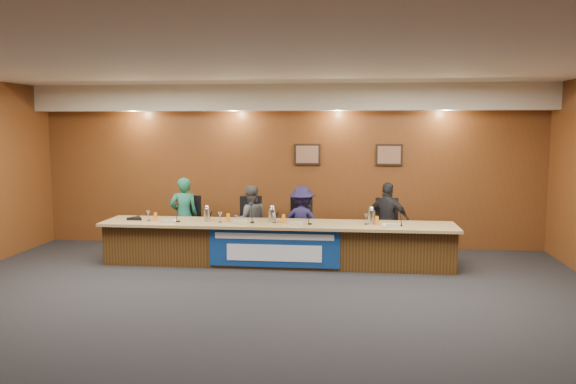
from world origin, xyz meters
name	(u,v)px	position (x,y,z in m)	size (l,w,h in m)	color
floor	(254,308)	(0.00, 0.00, 0.00)	(10.00, 10.00, 0.00)	black
ceiling	(252,63)	(0.00, 0.00, 3.20)	(10.00, 8.00, 0.04)	silver
wall_back	(287,167)	(0.00, 4.00, 1.60)	(10.00, 0.04, 3.20)	#5C3116
soffit	(286,98)	(0.00, 3.75, 2.95)	(10.00, 0.50, 0.50)	beige
dais_body	(277,245)	(0.00, 2.40, 0.35)	(6.00, 0.80, 0.70)	#442B11
dais_top	(277,224)	(0.00, 2.35, 0.72)	(6.10, 0.95, 0.05)	#967D4D
banner	(274,248)	(0.00, 1.99, 0.38)	(2.20, 0.02, 0.65)	navy
banner_text_upper	(274,237)	(0.00, 1.97, 0.58)	(2.00, 0.01, 0.10)	silver
banner_text_lower	(274,253)	(0.00, 1.97, 0.30)	(1.60, 0.01, 0.28)	silver
wall_photo_left	(307,154)	(0.40, 3.97, 1.85)	(0.52, 0.04, 0.42)	black
wall_photo_right	(389,155)	(2.00, 3.97, 1.85)	(0.52, 0.04, 0.42)	black
panelist_a	(184,215)	(-1.87, 3.08, 0.72)	(0.53, 0.35, 1.45)	#175743
panelist_b	(250,220)	(-0.60, 3.08, 0.66)	(0.64, 0.50, 1.31)	#444548
panelist_c	(302,221)	(0.38, 3.08, 0.65)	(0.84, 0.48, 1.30)	#19153B
panelist_d	(388,221)	(1.94, 3.08, 0.70)	(0.82, 0.34, 1.40)	black
office_chair_a	(186,227)	(-1.87, 3.18, 0.48)	(0.48, 0.48, 0.08)	black
office_chair_b	(251,229)	(-0.60, 3.18, 0.48)	(0.48, 0.48, 0.08)	black
office_chair_c	(303,230)	(0.38, 3.18, 0.48)	(0.48, 0.48, 0.08)	black
office_chair_d	(387,231)	(1.94, 3.18, 0.48)	(0.48, 0.48, 0.08)	black
nameplate_a	(168,220)	(-1.86, 2.10, 0.80)	(0.24, 0.06, 0.09)	white
microphone_a	(178,221)	(-1.71, 2.22, 0.76)	(0.07, 0.07, 0.02)	black
juice_glass_a	(156,217)	(-2.14, 2.28, 0.82)	(0.06, 0.06, 0.15)	orange
water_glass_a	(149,216)	(-2.27, 2.30, 0.84)	(0.08, 0.08, 0.18)	silver
nameplate_b	(238,222)	(-0.63, 2.10, 0.80)	(0.24, 0.06, 0.09)	white
microphone_b	(252,222)	(-0.42, 2.28, 0.76)	(0.07, 0.07, 0.02)	black
juice_glass_b	(228,218)	(-0.85, 2.32, 0.82)	(0.06, 0.06, 0.15)	orange
water_glass_b	(220,217)	(-0.98, 2.26, 0.84)	(0.08, 0.08, 0.18)	silver
nameplate_c	(295,223)	(0.35, 2.09, 0.80)	(0.24, 0.06, 0.09)	white
microphone_c	(310,224)	(0.58, 2.23, 0.76)	(0.07, 0.07, 0.02)	black
juice_glass_c	(284,219)	(0.12, 2.32, 0.82)	(0.06, 0.06, 0.15)	orange
water_glass_c	(274,218)	(-0.04, 2.32, 0.84)	(0.08, 0.08, 0.18)	silver
nameplate_d	(393,225)	(1.96, 2.06, 0.80)	(0.24, 0.06, 0.09)	white
microphone_d	(400,225)	(2.09, 2.27, 0.76)	(0.07, 0.07, 0.02)	black
juice_glass_d	(377,221)	(1.70, 2.31, 0.82)	(0.06, 0.06, 0.15)	orange
water_glass_d	(366,219)	(1.53, 2.34, 0.84)	(0.08, 0.08, 0.18)	silver
carafe_left	(207,215)	(-1.23, 2.36, 0.86)	(0.11, 0.11, 0.23)	silver
carafe_mid	(272,216)	(-0.08, 2.38, 0.86)	(0.13, 0.13, 0.23)	silver
carafe_right	(371,217)	(1.61, 2.35, 0.87)	(0.12, 0.12, 0.25)	silver
speakerphone	(136,218)	(-2.53, 2.37, 0.78)	(0.32, 0.32, 0.05)	black
paper_stack	(390,225)	(1.93, 2.31, 0.75)	(0.22, 0.30, 0.01)	white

